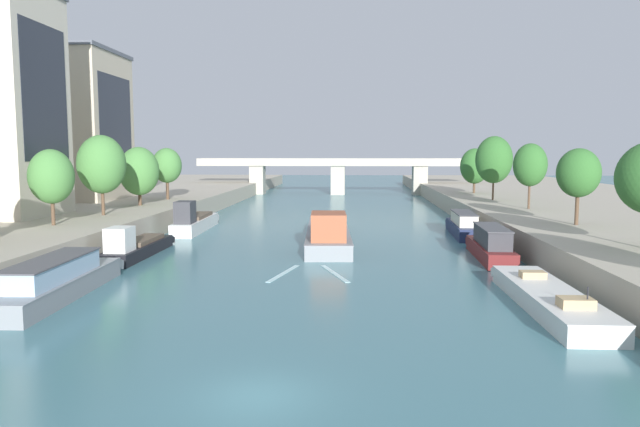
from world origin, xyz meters
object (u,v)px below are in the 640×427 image
object	(u,v)px
moored_boat_left_downstream	(136,247)
tree_left_second	(139,171)
tree_left_nearest	(167,166)
bridge_far	(338,172)
tree_left_by_lamp	(101,164)
moored_boat_left_lone	(194,221)
tree_left_third	(51,177)
moored_boat_left_near	(58,281)
moored_boat_right_near	(547,297)
tree_right_by_lamp	(494,160)
moored_boat_right_end	(490,245)
moored_boat_right_gap_after	(463,225)
tree_right_midway	(530,165)
barge_midriver	(328,233)
tree_right_nearest	(579,173)
tree_right_second	(475,166)

from	to	relation	value
moored_boat_left_downstream	tree_left_second	size ratio (longest dim) A/B	1.75
moored_boat_left_downstream	tree_left_nearest	world-z (taller)	tree_left_nearest
bridge_far	tree_left_by_lamp	bearing A→B (deg)	-108.75
moored_boat_left_lone	tree_left_nearest	xyz separation A→B (m)	(-7.13, 13.05, 5.73)
tree_left_third	tree_left_second	distance (m)	18.62
moored_boat_left_downstream	moored_boat_left_near	bearing A→B (deg)	-88.29
moored_boat_left_near	bridge_far	bearing A→B (deg)	80.67
moored_boat_right_near	tree_left_third	bearing A→B (deg)	156.81
moored_boat_right_near	bridge_far	xyz separation A→B (m)	(-13.99, 86.09, 4.02)
moored_boat_left_downstream	tree_right_by_lamp	xyz separation A→B (m)	(35.69, 30.23, 6.73)
tree_left_third	tree_left_nearest	distance (m)	27.28
moored_boat_left_near	tree_left_third	world-z (taller)	tree_left_third
moored_boat_right_near	tree_left_third	world-z (taller)	tree_left_third
moored_boat_right_end	moored_boat_left_downstream	bearing A→B (deg)	-178.60
moored_boat_right_end	tree_left_nearest	distance (m)	45.40
moored_boat_right_gap_after	tree_right_by_lamp	bearing A→B (deg)	67.45
moored_boat_right_near	tree_left_second	world-z (taller)	tree_left_second
moored_boat_right_gap_after	tree_right_midway	bearing A→B (deg)	29.39
tree_left_by_lamp	tree_left_second	size ratio (longest dim) A/B	1.16
moored_boat_right_gap_after	barge_midriver	bearing A→B (deg)	-155.64
moored_boat_right_near	moored_boat_right_gap_after	bearing A→B (deg)	88.97
tree_right_midway	tree_left_second	bearing A→B (deg)	177.93
tree_left_second	tree_right_midway	bearing A→B (deg)	-2.07
tree_left_third	moored_boat_left_downstream	bearing A→B (deg)	-10.31
barge_midriver	moored_boat_right_end	size ratio (longest dim) A/B	1.93
bridge_far	tree_right_nearest	bearing A→B (deg)	-71.84
barge_midriver	moored_boat_right_gap_after	size ratio (longest dim) A/B	1.88
tree_right_midway	bridge_far	distance (m)	58.14
moored_boat_right_end	tree_right_midway	size ratio (longest dim) A/B	1.58
moored_boat_right_gap_after	tree_left_second	bearing A→B (deg)	170.53
moored_boat_right_near	tree_left_nearest	xyz separation A→B (m)	(-35.06, 42.71, 6.23)
moored_boat_left_near	tree_right_midway	world-z (taller)	tree_right_midway
moored_boat_left_lone	tree_right_by_lamp	world-z (taller)	tree_right_by_lamp
moored_boat_left_lone	moored_boat_right_end	world-z (taller)	moored_boat_left_lone
tree_left_nearest	moored_boat_right_end	bearing A→B (deg)	-38.35
tree_right_nearest	moored_boat_right_end	bearing A→B (deg)	-155.75
moored_boat_right_end	tree_right_second	bearing A→B (deg)	80.41
tree_right_second	moored_boat_left_downstream	bearing A→B (deg)	-129.76
moored_boat_left_near	tree_right_midway	xyz separation A→B (m)	(36.40, 31.90, 6.13)
moored_boat_right_near	tree_right_by_lamp	xyz separation A→B (m)	(7.25, 44.30, 7.00)
barge_midriver	moored_boat_right_end	distance (m)	15.14
tree_right_midway	moored_boat_right_end	bearing A→B (deg)	-114.58
bridge_far	moored_boat_right_gap_after	bearing A→B (deg)	-75.98
barge_midriver	moored_boat_left_downstream	bearing A→B (deg)	-152.96
moored_boat_right_end	tree_right_midway	xyz separation A→B (m)	(8.10, 17.71, 6.03)
moored_boat_right_near	tree_left_second	xyz separation A→B (m)	(-35.54, 34.07, 5.77)
moored_boat_right_end	tree_right_nearest	world-z (taller)	tree_right_nearest
moored_boat_right_gap_after	tree_right_nearest	distance (m)	13.66
moored_boat_right_near	tree_right_by_lamp	size ratio (longest dim) A/B	1.74
moored_boat_right_gap_after	tree_right_by_lamp	world-z (taller)	tree_right_by_lamp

